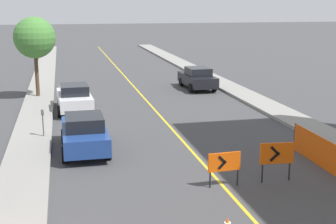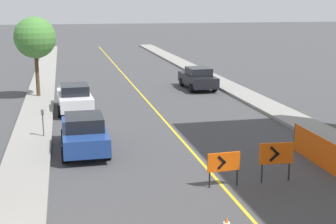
{
  "view_description": "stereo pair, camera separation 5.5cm",
  "coord_description": "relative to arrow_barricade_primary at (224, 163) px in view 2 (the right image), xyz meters",
  "views": [
    {
      "loc": [
        -5.16,
        6.81,
        6.11
      ],
      "look_at": [
        -0.31,
        28.12,
        1.0
      ],
      "focal_mm": 50.0,
      "sensor_mm": 36.0,
      "label": 1
    },
    {
      "loc": [
        -5.11,
        6.8,
        6.11
      ],
      "look_at": [
        -0.31,
        28.12,
        1.0
      ],
      "focal_mm": 50.0,
      "sensor_mm": 36.0,
      "label": 2
    }
  ],
  "objects": [
    {
      "name": "arrow_barricade_secondary",
      "position": [
        1.92,
        0.03,
        0.15
      ],
      "size": [
        1.2,
        0.18,
        1.41
      ],
      "rotation": [
        0.0,
        0.0,
        -0.1
      ],
      "color": "#EF560C",
      "rests_on": "ground_plane"
    },
    {
      "name": "parked_car_curb_far",
      "position": [
        4.35,
        18.03,
        -0.04
      ],
      "size": [
        1.95,
        4.34,
        1.59
      ],
      "rotation": [
        0.0,
        0.0,
        0.02
      ],
      "color": "black",
      "rests_on": "ground_plane"
    },
    {
      "name": "arrow_barricade_primary",
      "position": [
        0.0,
        0.0,
        0.0
      ],
      "size": [
        1.16,
        0.12,
        1.21
      ],
      "rotation": [
        0.0,
        0.0,
        0.05
      ],
      "color": "#EF560C",
      "rests_on": "ground_plane"
    },
    {
      "name": "lane_stripe",
      "position": [
        -0.01,
        16.28,
        -0.83
      ],
      "size": [
        0.12,
        74.53,
        0.01
      ],
      "color": "gold",
      "rests_on": "ground_plane"
    },
    {
      "name": "sidewalk_right",
      "position": [
        6.69,
        16.28,
        -0.75
      ],
      "size": [
        1.81,
        74.53,
        0.18
      ],
      "color": "gray",
      "rests_on": "ground_plane"
    },
    {
      "name": "parked_car_curb_mid",
      "position": [
        -4.58,
        12.67,
        -0.04
      ],
      "size": [
        2.0,
        4.38,
        1.59
      ],
      "rotation": [
        0.0,
        0.0,
        0.05
      ],
      "color": "silver",
      "rests_on": "ground_plane"
    },
    {
      "name": "sidewalk_left",
      "position": [
        -6.72,
        16.28,
        -0.75
      ],
      "size": [
        1.81,
        74.53,
        0.18
      ],
      "color": "gray",
      "rests_on": "ground_plane"
    },
    {
      "name": "street_tree_left_near",
      "position": [
        -6.81,
        17.04,
        3.09
      ],
      "size": [
        2.64,
        2.64,
        5.1
      ],
      "color": "#4C3823",
      "rests_on": "sidewalk_left"
    },
    {
      "name": "parking_meter_far_curb",
      "position": [
        -6.16,
        7.13,
        0.23
      ],
      "size": [
        0.12,
        0.11,
        1.26
      ],
      "color": "#4C4C51",
      "rests_on": "sidewalk_left"
    },
    {
      "name": "safety_mesh_fence",
      "position": [
        4.29,
        1.06,
        -0.27
      ],
      "size": [
        0.13,
        4.48,
        1.15
      ],
      "rotation": [
        0.0,
        0.0,
        1.55
      ],
      "color": "#EF560C",
      "rests_on": "ground_plane"
    },
    {
      "name": "parked_car_curb_near",
      "position": [
        -4.41,
        4.99,
        -0.04
      ],
      "size": [
        1.93,
        4.31,
        1.59
      ],
      "rotation": [
        0.0,
        0.0,
        0.01
      ],
      "color": "navy",
      "rests_on": "ground_plane"
    },
    {
      "name": "parking_meter_near_curb",
      "position": [
        -6.16,
        7.18,
        0.22
      ],
      "size": [
        0.12,
        0.11,
        1.25
      ],
      "color": "#4C4C51",
      "rests_on": "sidewalk_left"
    }
  ]
}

